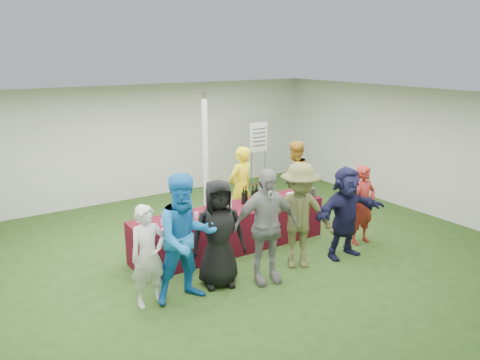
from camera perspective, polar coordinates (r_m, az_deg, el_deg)
ground at (r=8.17m, az=-2.99°, el=-9.45°), size 60.00×60.00×0.00m
tent at (r=8.95m, az=-4.22°, el=1.92°), size 10.00×10.00×10.00m
serving_table at (r=8.38m, az=-1.15°, el=-5.98°), size 3.60×0.80×0.75m
wine_bottles at (r=8.66m, az=1.93°, el=-1.80°), size 0.70×0.15×0.32m
wine_glasses at (r=7.90m, az=-1.61°, el=-3.56°), size 2.79×0.12×0.16m
water_bottle at (r=8.30m, az=-1.22°, el=-2.67°), size 0.07×0.07×0.23m
bar_towel at (r=9.12m, az=6.62°, el=-1.70°), size 0.25×0.18×0.03m
dump_bucket at (r=9.01m, az=8.58°, el=-1.48°), size 0.21×0.21×0.18m
wine_list_sign at (r=11.27m, az=2.28°, el=4.58°), size 0.50×0.03×1.80m
staff_pourer at (r=9.20m, az=0.10°, el=-0.99°), size 0.69×0.53×1.67m
staff_back at (r=10.28m, az=6.62°, el=0.40°), size 0.85×0.70×1.58m
customer_0 at (r=6.60m, az=-11.12°, el=-9.06°), size 0.56×0.39×1.46m
customer_1 at (r=6.57m, az=-6.58°, el=-7.09°), size 0.96×0.78×1.86m
customer_2 at (r=6.97m, az=-2.63°, el=-6.53°), size 0.93×0.74×1.65m
customer_3 at (r=7.06m, az=3.12°, el=-5.68°), size 1.12×0.65×1.79m
customer_4 at (r=7.60m, az=7.25°, el=-4.37°), size 1.30×1.08×1.75m
customer_5 at (r=8.14m, az=12.71°, el=-3.88°), size 1.49×0.53×1.59m
customer_6 at (r=8.80m, az=14.77°, el=-2.95°), size 0.54×0.36×1.47m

